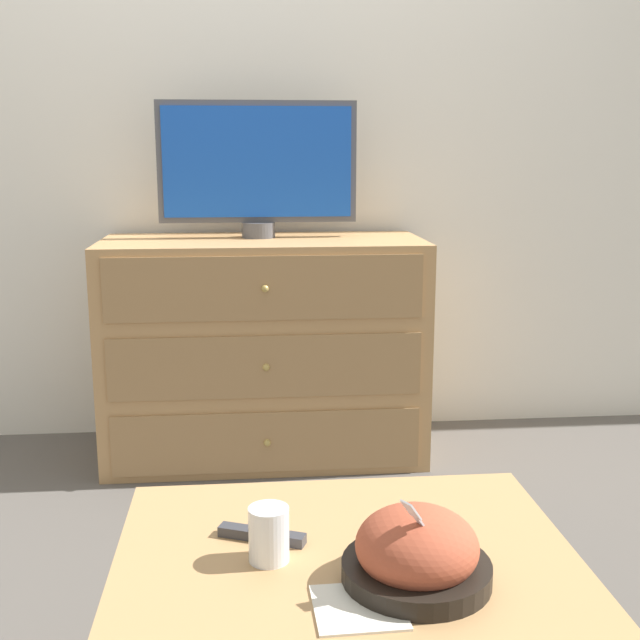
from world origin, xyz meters
name	(u,v)px	position (x,y,z in m)	size (l,w,h in m)	color
ground_plane	(238,428)	(0.00, 0.00, 0.00)	(12.00, 12.00, 0.00)	#56514C
wall_back	(231,90)	(0.00, 0.03, 1.30)	(12.00, 0.05, 2.60)	white
dresser	(264,349)	(0.10, -0.28, 0.39)	(1.12, 0.51, 0.78)	tan
tv	(257,165)	(0.09, -0.21, 1.03)	(0.69, 0.12, 0.47)	#515156
coffee_table	(345,586)	(0.20, -1.83, 0.36)	(0.77, 0.58, 0.43)	tan
takeout_bowl	(417,553)	(0.30, -1.94, 0.48)	(0.23, 0.23, 0.16)	black
drink_cup	(269,537)	(0.07, -1.85, 0.47)	(0.07, 0.07, 0.09)	beige
napkin	(359,607)	(0.20, -2.01, 0.43)	(0.14, 0.14, 0.00)	silver
remote_control	(262,535)	(0.06, -1.78, 0.44)	(0.15, 0.08, 0.02)	#38383D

